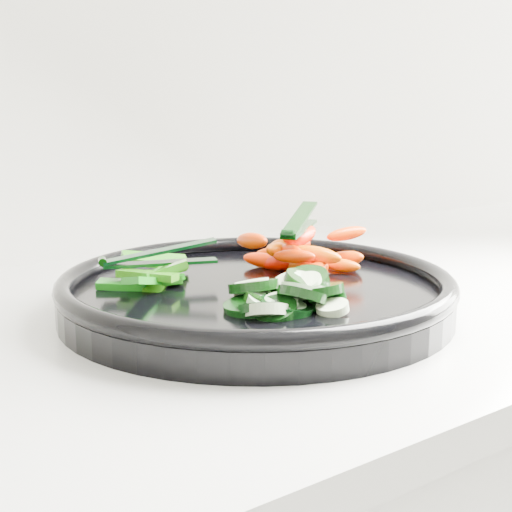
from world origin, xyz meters
TOP-DOWN VIEW (x-y plane):
  - veggie_tray at (-0.23, 1.66)m, footprint 0.47×0.47m
  - cucumber_pile at (-0.25, 1.59)m, footprint 0.12×0.11m
  - carrot_pile at (-0.15, 1.69)m, footprint 0.14×0.14m
  - pepper_pile at (-0.30, 1.73)m, footprint 0.11×0.11m
  - tong_carrot at (-0.15, 1.69)m, footprint 0.10×0.08m
  - tong_pepper at (-0.30, 1.73)m, footprint 0.11×0.06m

SIDE VIEW (x-z plane):
  - veggie_tray at x=-0.23m, z-range 0.93..0.97m
  - pepper_pile at x=-0.30m, z-range 0.94..0.98m
  - cucumber_pile at x=-0.25m, z-range 0.94..0.98m
  - carrot_pile at x=-0.15m, z-range 0.95..1.00m
  - tong_pepper at x=-0.30m, z-range 0.97..0.99m
  - tong_carrot at x=-0.15m, z-range 0.99..1.02m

